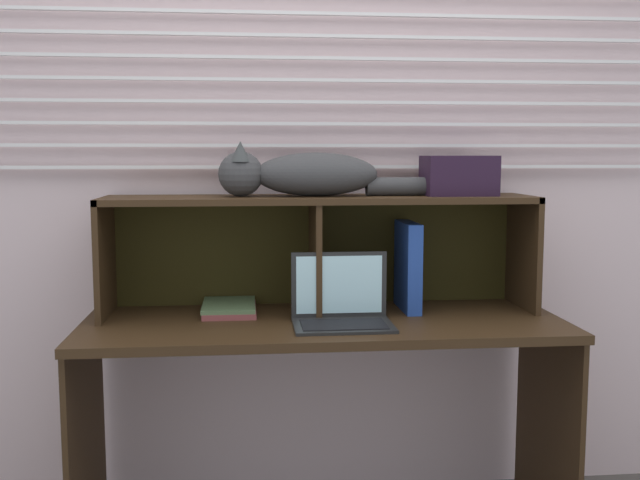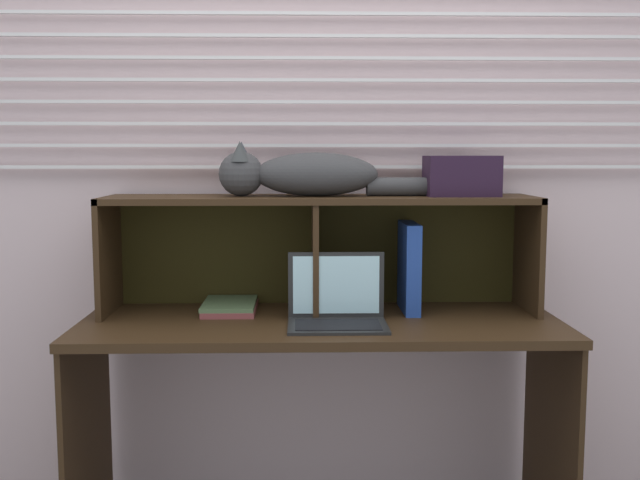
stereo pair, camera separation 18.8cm
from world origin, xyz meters
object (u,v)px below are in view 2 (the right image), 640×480
(book_stack, at_px, (230,307))
(laptop, at_px, (337,309))
(storage_box, at_px, (461,176))
(cat, at_px, (303,174))
(binder_upright, at_px, (409,267))

(book_stack, bearing_deg, laptop, -30.01)
(laptop, xyz_separation_m, book_stack, (-0.37, 0.21, -0.03))
(laptop, bearing_deg, book_stack, 149.99)
(laptop, bearing_deg, storage_box, 25.10)
(laptop, bearing_deg, cat, 117.86)
(cat, relative_size, laptop, 2.40)
(laptop, height_order, book_stack, laptop)
(binder_upright, xyz_separation_m, storage_box, (0.18, 0.00, 0.32))
(binder_upright, height_order, storage_box, storage_box)
(book_stack, bearing_deg, cat, -1.28)
(book_stack, distance_m, storage_box, 0.93)
(cat, distance_m, laptop, 0.49)
(storage_box, bearing_deg, book_stack, 179.59)
(cat, relative_size, binder_upright, 2.45)
(cat, distance_m, binder_upright, 0.50)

